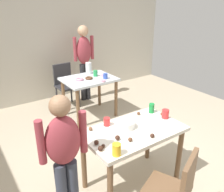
{
  "coord_description": "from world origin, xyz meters",
  "views": [
    {
      "loc": [
        -1.6,
        -1.74,
        2.09
      ],
      "look_at": [
        0.05,
        0.64,
        0.9
      ],
      "focal_mm": 38.17,
      "sensor_mm": 36.0,
      "label": 1
    }
  ],
  "objects_px": {
    "chair_far_table": "(65,83)",
    "pitcher_far": "(89,68)",
    "person_adult_far": "(84,57)",
    "soda_can": "(152,108)",
    "person_girl_near": "(64,153)",
    "chair_near_table": "(175,189)",
    "dining_table_near": "(133,138)",
    "dining_table_far": "(89,85)",
    "mixing_bowl": "(125,124)"
  },
  "relations": [
    {
      "from": "dining_table_near",
      "to": "chair_near_table",
      "type": "relative_size",
      "value": 1.29
    },
    {
      "from": "dining_table_far",
      "to": "chair_far_table",
      "type": "height_order",
      "value": "chair_far_table"
    },
    {
      "from": "dining_table_near",
      "to": "chair_near_table",
      "type": "height_order",
      "value": "chair_near_table"
    },
    {
      "from": "dining_table_near",
      "to": "person_girl_near",
      "type": "height_order",
      "value": "person_girl_near"
    },
    {
      "from": "dining_table_far",
      "to": "mixing_bowl",
      "type": "relative_size",
      "value": 4.39
    },
    {
      "from": "person_adult_far",
      "to": "pitcher_far",
      "type": "distance_m",
      "value": 0.53
    },
    {
      "from": "person_girl_near",
      "to": "chair_near_table",
      "type": "bearing_deg",
      "value": -41.5
    },
    {
      "from": "dining_table_near",
      "to": "person_adult_far",
      "type": "relative_size",
      "value": 0.7
    },
    {
      "from": "person_girl_near",
      "to": "mixing_bowl",
      "type": "distance_m",
      "value": 0.8
    },
    {
      "from": "mixing_bowl",
      "to": "soda_can",
      "type": "xyz_separation_m",
      "value": [
        0.5,
        0.11,
        0.02
      ]
    },
    {
      "from": "person_girl_near",
      "to": "dining_table_near",
      "type": "bearing_deg",
      "value": 2.13
    },
    {
      "from": "soda_can",
      "to": "person_adult_far",
      "type": "bearing_deg",
      "value": 81.56
    },
    {
      "from": "chair_far_table",
      "to": "person_adult_far",
      "type": "distance_m",
      "value": 0.67
    },
    {
      "from": "soda_can",
      "to": "pitcher_far",
      "type": "relative_size",
      "value": 0.56
    },
    {
      "from": "dining_table_far",
      "to": "soda_can",
      "type": "distance_m",
      "value": 1.68
    },
    {
      "from": "chair_far_table",
      "to": "person_girl_near",
      "type": "relative_size",
      "value": 0.64
    },
    {
      "from": "chair_near_table",
      "to": "chair_far_table",
      "type": "relative_size",
      "value": 1.0
    },
    {
      "from": "dining_table_near",
      "to": "chair_far_table",
      "type": "bearing_deg",
      "value": 82.72
    },
    {
      "from": "dining_table_near",
      "to": "soda_can",
      "type": "bearing_deg",
      "value": 23.58
    },
    {
      "from": "person_adult_far",
      "to": "soda_can",
      "type": "height_order",
      "value": "person_adult_far"
    },
    {
      "from": "person_girl_near",
      "to": "person_adult_far",
      "type": "bearing_deg",
      "value": 58.04
    },
    {
      "from": "chair_far_table",
      "to": "soda_can",
      "type": "height_order",
      "value": "soda_can"
    },
    {
      "from": "mixing_bowl",
      "to": "chair_far_table",
      "type": "bearing_deg",
      "value": 81.31
    },
    {
      "from": "chair_near_table",
      "to": "chair_far_table",
      "type": "bearing_deg",
      "value": 82.79
    },
    {
      "from": "dining_table_far",
      "to": "pitcher_far",
      "type": "bearing_deg",
      "value": 60.63
    },
    {
      "from": "dining_table_far",
      "to": "person_girl_near",
      "type": "distance_m",
      "value": 2.33
    },
    {
      "from": "pitcher_far",
      "to": "dining_table_near",
      "type": "bearing_deg",
      "value": -106.66
    },
    {
      "from": "person_girl_near",
      "to": "pitcher_far",
      "type": "bearing_deg",
      "value": 55.61
    },
    {
      "from": "dining_table_near",
      "to": "person_girl_near",
      "type": "xyz_separation_m",
      "value": [
        -0.84,
        -0.03,
        0.17
      ]
    },
    {
      "from": "dining_table_near",
      "to": "mixing_bowl",
      "type": "distance_m",
      "value": 0.19
    },
    {
      "from": "dining_table_near",
      "to": "pitcher_far",
      "type": "distance_m",
      "value": 2.23
    },
    {
      "from": "mixing_bowl",
      "to": "pitcher_far",
      "type": "relative_size",
      "value": 0.97
    },
    {
      "from": "person_adult_far",
      "to": "mixing_bowl",
      "type": "distance_m",
      "value": 2.68
    },
    {
      "from": "chair_far_table",
      "to": "pitcher_far",
      "type": "distance_m",
      "value": 0.66
    },
    {
      "from": "person_girl_near",
      "to": "person_adult_far",
      "type": "relative_size",
      "value": 0.85
    },
    {
      "from": "soda_can",
      "to": "person_girl_near",
      "type": "bearing_deg",
      "value": -169.95
    },
    {
      "from": "pitcher_far",
      "to": "mixing_bowl",
      "type": "bearing_deg",
      "value": -108.63
    },
    {
      "from": "chair_near_table",
      "to": "pitcher_far",
      "type": "relative_size",
      "value": 4.02
    },
    {
      "from": "dining_table_far",
      "to": "person_adult_far",
      "type": "relative_size",
      "value": 0.57
    },
    {
      "from": "dining_table_far",
      "to": "soda_can",
      "type": "height_order",
      "value": "soda_can"
    },
    {
      "from": "chair_far_table",
      "to": "person_adult_far",
      "type": "bearing_deg",
      "value": 3.85
    },
    {
      "from": "chair_far_table",
      "to": "pitcher_far",
      "type": "relative_size",
      "value": 4.02
    },
    {
      "from": "dining_table_far",
      "to": "soda_can",
      "type": "xyz_separation_m",
      "value": [
        -0.04,
        -1.67,
        0.19
      ]
    },
    {
      "from": "dining_table_near",
      "to": "soda_can",
      "type": "relative_size",
      "value": 9.17
    },
    {
      "from": "soda_can",
      "to": "dining_table_far",
      "type": "bearing_deg",
      "value": 88.63
    },
    {
      "from": "dining_table_far",
      "to": "soda_can",
      "type": "relative_size",
      "value": 7.51
    },
    {
      "from": "chair_near_table",
      "to": "mixing_bowl",
      "type": "relative_size",
      "value": 4.17
    },
    {
      "from": "chair_far_table",
      "to": "chair_near_table",
      "type": "bearing_deg",
      "value": -97.21
    },
    {
      "from": "chair_near_table",
      "to": "person_adult_far",
      "type": "distance_m",
      "value": 3.46
    },
    {
      "from": "pitcher_far",
      "to": "person_adult_far",
      "type": "bearing_deg",
      "value": 70.29
    }
  ]
}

